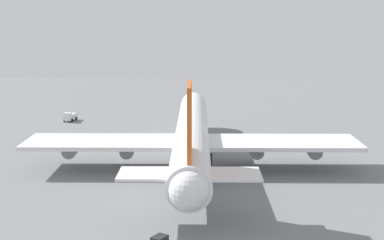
# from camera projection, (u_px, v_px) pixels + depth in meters

# --- Properties ---
(ground_plane) EXTENTS (289.11, 289.11, 0.00)m
(ground_plane) POSITION_uv_depth(u_px,v_px,m) (192.00, 164.00, 100.62)
(ground_plane) COLOR slate
(cargo_airplane) EXTENTS (72.28, 58.50, 18.12)m
(cargo_airplane) POSITION_uv_depth(u_px,v_px,m) (192.00, 134.00, 99.05)
(cargo_airplane) COLOR silver
(cargo_airplane) RESTS_ON ground_plane
(cargo_loader) EXTENTS (4.83, 2.97, 2.40)m
(cargo_loader) POSITION_uv_depth(u_px,v_px,m) (70.00, 117.00, 141.79)
(cargo_loader) COLOR white
(cargo_loader) RESTS_ON ground_plane
(safety_cone_nose) EXTENTS (0.49, 0.49, 0.70)m
(safety_cone_nose) POSITION_uv_depth(u_px,v_px,m) (205.00, 127.00, 132.49)
(safety_cone_nose) COLOR orange
(safety_cone_nose) RESTS_ON ground_plane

